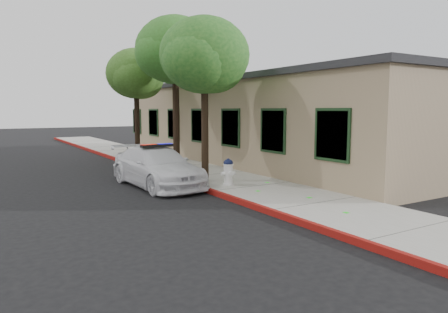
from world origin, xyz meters
TOP-DOWN VIEW (x-y plane):
  - ground at (0.00, 0.00)m, footprint 120.00×120.00m
  - sidewalk at (1.60, 3.00)m, footprint 3.20×60.00m
  - red_curb at (0.06, 3.00)m, footprint 0.14×60.00m
  - clapboard_building at (6.69, 9.00)m, footprint 7.30×20.89m
  - police_car at (-0.90, 5.45)m, footprint 2.25×4.95m
  - fire_hydrant at (0.97, 3.63)m, footprint 0.52×0.45m
  - street_tree_near at (0.71, 4.79)m, footprint 3.36×3.20m
  - street_tree_mid at (1.35, 8.68)m, footprint 3.74×3.50m
  - street_tree_far at (0.87, 12.34)m, footprint 3.06×3.12m

SIDE VIEW (x-z plane):
  - ground at x=0.00m, z-range 0.00..0.00m
  - sidewalk at x=1.60m, z-range 0.00..0.15m
  - red_curb at x=0.06m, z-range 0.00..0.16m
  - fire_hydrant at x=0.97m, z-range 0.15..1.07m
  - police_car at x=-0.90m, z-range -0.06..1.47m
  - clapboard_building at x=6.69m, z-range 0.01..4.25m
  - street_tree_far at x=0.87m, z-range 1.59..7.30m
  - street_tree_near at x=0.71m, z-range 1.59..7.46m
  - street_tree_mid at x=1.35m, z-range 1.85..8.53m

